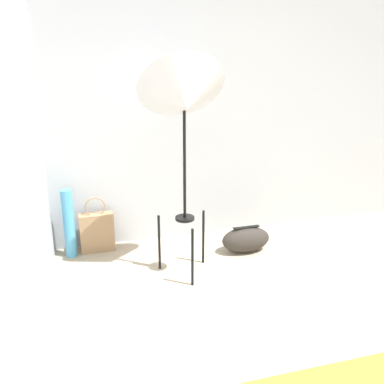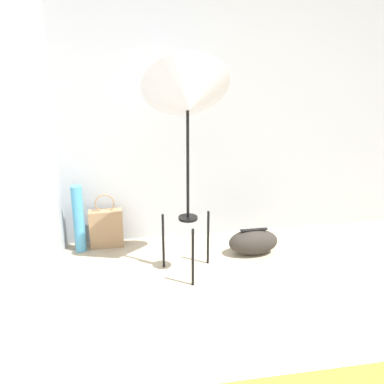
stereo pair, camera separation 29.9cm
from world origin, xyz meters
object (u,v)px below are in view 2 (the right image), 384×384
Objects in this scene: photo_umbrella at (188,99)px; paper_roll at (79,219)px; duffel_bag at (253,242)px; tote_bag at (106,228)px.

photo_umbrella reaches higher than paper_roll.
photo_umbrella is at bearing -31.46° from paper_roll.
duffel_bag is 1.51m from paper_roll.
duffel_bag is at bearing -12.45° from paper_roll.
photo_umbrella is 2.84× the size of paper_roll.
tote_bag is 0.83× the size of paper_roll.
photo_umbrella is 3.95× the size of duffel_bag.
photo_umbrella is at bearing -42.01° from tote_bag.
photo_umbrella reaches higher than tote_bag.
paper_roll is (-0.86, 0.53, -1.06)m from photo_umbrella.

